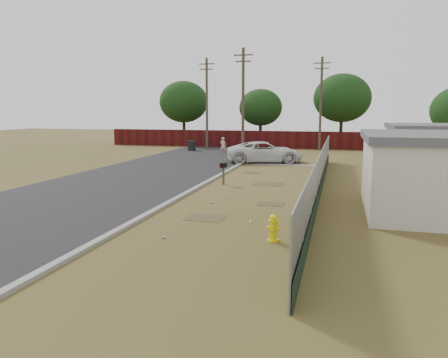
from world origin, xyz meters
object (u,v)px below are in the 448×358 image
(fire_hydrant, at_px, (273,228))
(pedestrian, at_px, (223,146))
(mailbox, at_px, (223,167))
(pickup_truck, at_px, (265,152))
(trash_bin, at_px, (192,146))

(fire_hydrant, bearing_deg, pedestrian, 108.38)
(pedestrian, bearing_deg, mailbox, 118.35)
(pickup_truck, distance_m, pedestrian, 6.45)
(mailbox, relative_size, pickup_truck, 0.21)
(pickup_truck, xyz_separation_m, pedestrian, (-4.50, 4.61, -0.01))
(fire_hydrant, xyz_separation_m, trash_bin, (-12.13, 27.59, 0.08))
(pickup_truck, height_order, trash_bin, pickup_truck)
(fire_hydrant, bearing_deg, mailbox, 113.40)
(pickup_truck, height_order, pedestrian, pickup_truck)
(fire_hydrant, distance_m, pickup_truck, 20.11)
(fire_hydrant, height_order, pickup_truck, pickup_truck)
(fire_hydrant, distance_m, pedestrian, 25.71)
(fire_hydrant, relative_size, pedestrian, 0.56)
(mailbox, xyz_separation_m, pedestrian, (-4.00, 14.90, -0.15))
(fire_hydrant, distance_m, mailbox, 10.35)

